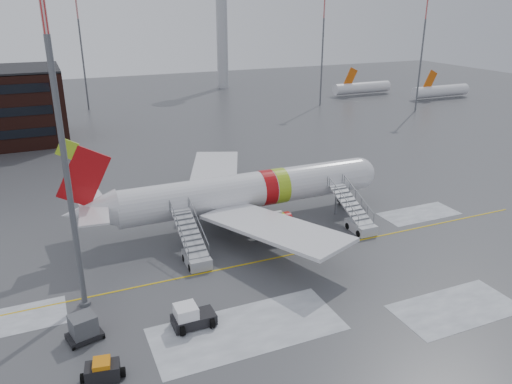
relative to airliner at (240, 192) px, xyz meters
name	(u,v)px	position (x,y,z in m)	size (l,w,h in m)	color
ground	(266,254)	(-0.66, -8.04, -3.42)	(260.00, 260.00, 0.00)	#494C4F
airliner	(240,192)	(0.00, 0.00, 0.00)	(35.03, 32.97, 11.18)	silver
airstair_fwd	(357,219)	(10.55, -6.54, -2.35)	(2.05, 7.70, 3.48)	silver
airstair_aft	(194,250)	(-7.21, -6.54, -2.35)	(2.05, 7.70, 3.48)	#A1A3A8
pushback_tug	(191,317)	(-10.31, -16.03, -2.62)	(3.16, 2.38, 1.80)	black
uld_container	(84,328)	(-17.69, -14.50, -2.52)	(2.68, 2.21, 1.91)	black
baggage_tractor	(103,371)	(-17.02, -19.22, -2.81)	(2.84, 1.61, 1.43)	black
light_mast_near	(62,141)	(-17.24, -10.04, 9.94)	(1.20, 1.20, 25.84)	#595B60
control_tower	(222,17)	(29.34, 86.96, 15.33)	(6.40, 6.40, 30.00)	#B2B5BA
light_mast_far_ne	(323,43)	(41.34, 53.96, 10.42)	(1.20, 1.20, 24.25)	#595B60
light_mast_far_n	(81,45)	(-8.66, 69.96, 10.42)	(1.20, 1.20, 24.25)	#595B60
light_mast_far_e	(423,46)	(57.34, 39.96, 10.42)	(1.20, 1.20, 24.25)	#595B60
distant_aircraft	(387,98)	(61.84, 55.96, -3.42)	(35.00, 18.00, 8.00)	#D8590C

